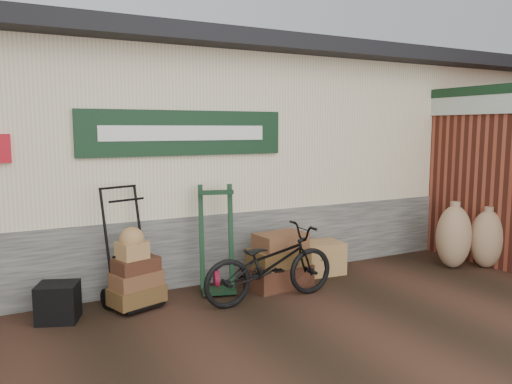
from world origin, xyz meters
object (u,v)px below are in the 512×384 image
black_trunk (58,302)px  bicycle (270,260)px  porter_trolley (128,246)px  wicker_hamper (318,258)px  green_barrow (217,239)px  suitcase_stack (278,259)px

black_trunk → bicycle: bicycle is taller
porter_trolley → wicker_hamper: bearing=-17.0°
black_trunk → green_barrow: bearing=4.1°
green_barrow → porter_trolley: bearing=-164.4°
suitcase_stack → wicker_hamper: (0.76, 0.23, -0.13)m
green_barrow → suitcase_stack: green_barrow is taller
bicycle → wicker_hamper: bearing=-60.0°
green_barrow → black_trunk: (-1.86, -0.13, -0.46)m
black_trunk → bicycle: bearing=-11.9°
wicker_hamper → bicycle: 1.32m
wicker_hamper → black_trunk: 3.39m
green_barrow → bicycle: size_ratio=0.79×
wicker_hamper → green_barrow: bearing=-178.8°
wicker_hamper → black_trunk: wicker_hamper is taller
green_barrow → suitcase_stack: size_ratio=1.67×
green_barrow → black_trunk: bearing=-160.3°
suitcase_stack → green_barrow: bearing=165.4°
green_barrow → black_trunk: 1.92m
porter_trolley → suitcase_stack: (1.85, -0.20, -0.34)m
green_barrow → wicker_hamper: (1.53, 0.03, -0.44)m
porter_trolley → wicker_hamper: (2.61, 0.03, -0.47)m
green_barrow → bicycle: bearing=-40.6°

